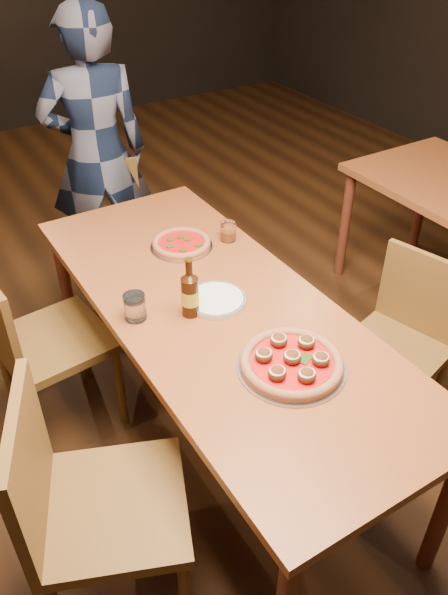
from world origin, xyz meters
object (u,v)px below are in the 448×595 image
pizza_meatball (292,362)px  plate_stack (216,300)px  chair_end (113,233)px  chair_main_sw (53,339)px  chair_main_nw (113,506)px  beer_bottle (190,295)px  amber_glass (228,231)px  diner (97,155)px  chair_main_e (394,349)px  table_main (217,320)px  pizza_margherita (181,244)px  water_glass (135,307)px

pizza_meatball → plate_stack: size_ratio=1.61×
chair_end → pizza_meatball: 1.78m
chair_main_sw → pizza_meatball: (0.58, -0.91, 0.30)m
chair_main_nw → chair_end: (0.72, 1.74, -0.09)m
pizza_meatball → beer_bottle: size_ratio=1.55×
chair_main_nw → pizza_meatball: size_ratio=2.66×
chair_main_sw → chair_end: 1.04m
amber_glass → diner: size_ratio=0.05×
chair_main_e → pizza_meatball: bearing=-95.1°
table_main → chair_main_e: chair_main_e is taller
table_main → pizza_margherita: pizza_margherita is taller
table_main → chair_main_sw: bearing=138.9°
diner → beer_bottle: bearing=93.7°
chair_main_sw → beer_bottle: bearing=-143.3°
pizza_margherita → chair_main_e: bearing=-51.2°
water_glass → amber_glass: water_glass is taller
beer_bottle → diner: bearing=81.7°
beer_bottle → chair_end: bearing=81.9°
chair_main_sw → chair_main_e: (1.25, -0.79, -0.04)m
chair_main_sw → amber_glass: size_ratio=10.93×
chair_main_sw → chair_end: size_ratio=1.16×
chair_end → table_main: bearing=-75.4°
chair_end → beer_bottle: (-0.19, -1.30, 0.43)m
pizza_margherita → amber_glass: (0.21, -0.06, 0.03)m
chair_main_nw → pizza_margherita: 1.19m
plate_stack → diner: bearing=86.2°
chair_main_e → amber_glass: size_ratio=9.92×
plate_stack → water_glass: bearing=166.4°
chair_main_e → pizza_meatball: 0.76m
chair_end → pizza_margherita: (0.01, -0.85, 0.36)m
chair_main_e → water_glass: size_ratio=8.34×
chair_main_nw → beer_bottle: 0.77m
table_main → amber_glass: amber_glass is taller
beer_bottle → diner: size_ratio=0.15×
table_main → chair_end: 1.34m
chair_end → amber_glass: size_ratio=9.39×
beer_bottle → diner: (0.22, 1.49, -0.02)m
amber_glass → chair_end: bearing=104.0°
plate_stack → chair_main_e: bearing=-25.5°
chair_main_nw → chair_main_sw: bearing=15.6°
chair_main_e → chair_end: chair_main_e is taller
chair_main_sw → water_glass: 0.56m
chair_main_sw → pizza_meatball: bearing=-153.6°
chair_main_nw → amber_glass: bearing=-26.5°
table_main → pizza_meatball: (0.03, -0.43, 0.10)m
table_main → chair_main_nw: (-0.65, -0.43, -0.18)m
chair_main_nw → chair_main_sw: chair_main_nw is taller
beer_bottle → chair_main_e: bearing=-21.4°
chair_main_sw → pizza_margherita: chair_main_sw is taller
chair_main_nw → water_glass: size_ratio=9.55×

